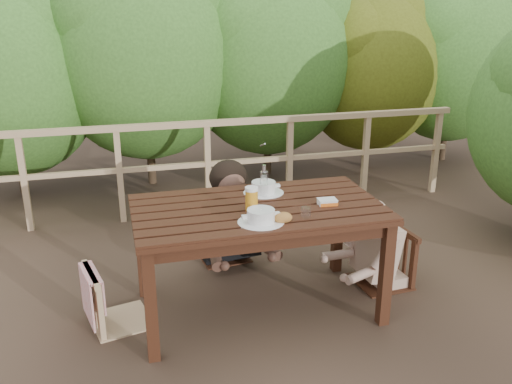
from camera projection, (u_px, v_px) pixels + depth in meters
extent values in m
plane|color=#473426|center=(258.00, 308.00, 4.09)|extent=(60.00, 60.00, 0.00)
cube|color=black|center=(258.00, 260.00, 3.95)|extent=(1.73, 0.97, 0.80)
cube|color=tan|center=(117.00, 269.00, 3.78)|extent=(0.49, 0.49, 0.83)
cube|color=black|center=(223.00, 214.00, 4.76)|extent=(0.45, 0.45, 0.82)
cube|color=black|center=(384.00, 235.00, 4.32)|extent=(0.45, 0.45, 0.84)
cube|color=tan|center=(208.00, 168.00, 5.74)|extent=(5.60, 0.10, 1.01)
cylinder|color=white|center=(261.00, 217.00, 3.53)|extent=(0.30, 0.30, 0.10)
cylinder|color=silver|center=(264.00, 188.00, 4.07)|extent=(0.30, 0.30, 0.10)
ellipsoid|color=olive|center=(283.00, 218.00, 3.55)|extent=(0.12, 0.10, 0.07)
cylinder|color=orange|center=(252.00, 199.00, 3.73)|extent=(0.09, 0.09, 0.17)
cylinder|color=silver|center=(264.00, 182.00, 3.97)|extent=(0.06, 0.06, 0.25)
cylinder|color=silver|center=(306.00, 213.00, 3.62)|extent=(0.07, 0.07, 0.08)
cube|color=silver|center=(327.00, 203.00, 3.84)|extent=(0.14, 0.10, 0.06)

